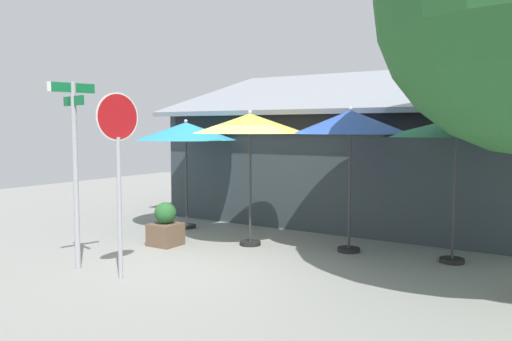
{
  "coord_description": "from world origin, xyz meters",
  "views": [
    {
      "loc": [
        5.76,
        -7.46,
        2.44
      ],
      "look_at": [
        0.22,
        1.2,
        1.6
      ],
      "focal_mm": 36.55,
      "sensor_mm": 36.0,
      "label": 1
    }
  ],
  "objects_px": {
    "sidewalk_planter": "(165,226)",
    "patio_umbrella_royal_blue_right": "(351,123)",
    "street_sign_post": "(75,158)",
    "patio_umbrella_forest_green_far_right": "(456,129)",
    "patio_umbrella_mustard_center": "(250,124)",
    "stop_sign": "(118,150)",
    "patio_umbrella_teal_left": "(186,132)"
  },
  "relations": [
    {
      "from": "patio_umbrella_mustard_center",
      "to": "patio_umbrella_royal_blue_right",
      "type": "distance_m",
      "value": 2.04
    },
    {
      "from": "patio_umbrella_forest_green_far_right",
      "to": "sidewalk_planter",
      "type": "bearing_deg",
      "value": -161.78
    },
    {
      "from": "patio_umbrella_royal_blue_right",
      "to": "patio_umbrella_forest_green_far_right",
      "type": "relative_size",
      "value": 1.06
    },
    {
      "from": "patio_umbrella_teal_left",
      "to": "patio_umbrella_forest_green_far_right",
      "type": "distance_m",
      "value": 6.21
    },
    {
      "from": "sidewalk_planter",
      "to": "patio_umbrella_forest_green_far_right",
      "type": "bearing_deg",
      "value": 18.22
    },
    {
      "from": "patio_umbrella_royal_blue_right",
      "to": "patio_umbrella_mustard_center",
      "type": "bearing_deg",
      "value": -163.99
    },
    {
      "from": "patio_umbrella_mustard_center",
      "to": "patio_umbrella_teal_left",
      "type": "bearing_deg",
      "value": 162.46
    },
    {
      "from": "sidewalk_planter",
      "to": "street_sign_post",
      "type": "bearing_deg",
      "value": -90.76
    },
    {
      "from": "patio_umbrella_royal_blue_right",
      "to": "sidewalk_planter",
      "type": "height_order",
      "value": "patio_umbrella_royal_blue_right"
    },
    {
      "from": "street_sign_post",
      "to": "sidewalk_planter",
      "type": "distance_m",
      "value": 2.67
    },
    {
      "from": "patio_umbrella_royal_blue_right",
      "to": "stop_sign",
      "type": "bearing_deg",
      "value": -122.89
    },
    {
      "from": "patio_umbrella_royal_blue_right",
      "to": "sidewalk_planter",
      "type": "bearing_deg",
      "value": -155.93
    },
    {
      "from": "street_sign_post",
      "to": "patio_umbrella_royal_blue_right",
      "type": "distance_m",
      "value": 5.12
    },
    {
      "from": "street_sign_post",
      "to": "sidewalk_planter",
      "type": "xyz_separation_m",
      "value": [
        0.03,
        2.19,
        -1.53
      ]
    },
    {
      "from": "patio_umbrella_mustard_center",
      "to": "stop_sign",
      "type": "bearing_deg",
      "value": -98.0
    },
    {
      "from": "street_sign_post",
      "to": "patio_umbrella_forest_green_far_right",
      "type": "bearing_deg",
      "value": 36.32
    },
    {
      "from": "stop_sign",
      "to": "sidewalk_planter",
      "type": "height_order",
      "value": "stop_sign"
    },
    {
      "from": "street_sign_post",
      "to": "patio_umbrella_forest_green_far_right",
      "type": "distance_m",
      "value": 6.69
    },
    {
      "from": "patio_umbrella_teal_left",
      "to": "patio_umbrella_forest_green_far_right",
      "type": "relative_size",
      "value": 0.99
    },
    {
      "from": "sidewalk_planter",
      "to": "patio_umbrella_royal_blue_right",
      "type": "bearing_deg",
      "value": 24.07
    },
    {
      "from": "patio_umbrella_mustard_center",
      "to": "patio_umbrella_forest_green_far_right",
      "type": "bearing_deg",
      "value": 11.5
    },
    {
      "from": "sidewalk_planter",
      "to": "patio_umbrella_teal_left",
      "type": "bearing_deg",
      "value": 116.88
    },
    {
      "from": "stop_sign",
      "to": "patio_umbrella_royal_blue_right",
      "type": "distance_m",
      "value": 4.46
    },
    {
      "from": "stop_sign",
      "to": "patio_umbrella_teal_left",
      "type": "height_order",
      "value": "stop_sign"
    },
    {
      "from": "sidewalk_planter",
      "to": "stop_sign",
      "type": "bearing_deg",
      "value": -64.83
    },
    {
      "from": "patio_umbrella_forest_green_far_right",
      "to": "sidewalk_planter",
      "type": "distance_m",
      "value": 5.98
    },
    {
      "from": "patio_umbrella_royal_blue_right",
      "to": "patio_umbrella_forest_green_far_right",
      "type": "xyz_separation_m",
      "value": [
        1.91,
        0.22,
        -0.1
      ]
    },
    {
      "from": "street_sign_post",
      "to": "patio_umbrella_teal_left",
      "type": "bearing_deg",
      "value": 102.12
    },
    {
      "from": "street_sign_post",
      "to": "patio_umbrella_forest_green_far_right",
      "type": "relative_size",
      "value": 1.2
    },
    {
      "from": "stop_sign",
      "to": "patio_umbrella_royal_blue_right",
      "type": "height_order",
      "value": "stop_sign"
    },
    {
      "from": "patio_umbrella_teal_left",
      "to": "patio_umbrella_mustard_center",
      "type": "xyz_separation_m",
      "value": [
        2.34,
        -0.74,
        0.17
      ]
    },
    {
      "from": "patio_umbrella_royal_blue_right",
      "to": "street_sign_post",
      "type": "bearing_deg",
      "value": -132.92
    }
  ]
}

